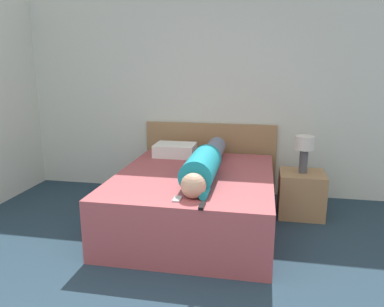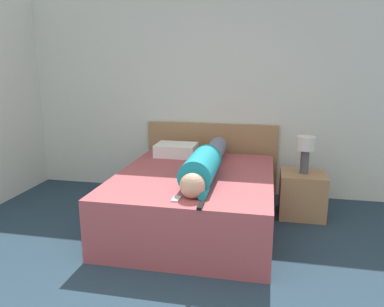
{
  "view_description": "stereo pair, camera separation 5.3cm",
  "coord_description": "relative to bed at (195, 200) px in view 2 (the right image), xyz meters",
  "views": [
    {
      "loc": [
        0.82,
        -1.52,
        1.7
      ],
      "look_at": [
        0.14,
        2.0,
        0.83
      ],
      "focal_mm": 35.0,
      "sensor_mm": 36.0,
      "label": 1
    },
    {
      "loc": [
        0.87,
        -1.51,
        1.7
      ],
      "look_at": [
        0.14,
        2.0,
        0.83
      ],
      "focal_mm": 35.0,
      "sensor_mm": 36.0,
      "label": 2
    }
  ],
  "objects": [
    {
      "name": "table_lamp",
      "position": [
        1.14,
        0.52,
        0.5
      ],
      "size": [
        0.21,
        0.21,
        0.42
      ],
      "color": "#4C4C51",
      "rests_on": "nightstand"
    },
    {
      "name": "wall_back",
      "position": [
        -0.14,
        1.19,
        1.01
      ],
      "size": [
        5.86,
        0.06,
        2.6
      ],
      "color": "silver",
      "rests_on": "ground_plane"
    },
    {
      "name": "bed",
      "position": [
        0.0,
        0.0,
        0.0
      ],
      "size": [
        1.6,
        1.93,
        0.58
      ],
      "color": "#A84C51",
      "rests_on": "ground_plane"
    },
    {
      "name": "pillow_near_headboard",
      "position": [
        -0.38,
        0.71,
        0.36
      ],
      "size": [
        0.49,
        0.36,
        0.15
      ],
      "color": "white",
      "rests_on": "bed"
    },
    {
      "name": "person_lying",
      "position": [
        0.12,
        -0.06,
        0.42
      ],
      "size": [
        0.3,
        1.73,
        0.3
      ],
      "color": "tan",
      "rests_on": "bed"
    },
    {
      "name": "nightstand",
      "position": [
        1.14,
        0.52,
        -0.04
      ],
      "size": [
        0.5,
        0.47,
        0.5
      ],
      "color": "#A37A51",
      "rests_on": "ground_plane"
    },
    {
      "name": "headboard",
      "position": [
        0.0,
        1.12,
        0.18
      ],
      "size": [
        1.72,
        0.04,
        0.93
      ],
      "color": "#A37A51",
      "rests_on": "ground_plane"
    },
    {
      "name": "cell_phone",
      "position": [
        -0.01,
        -0.77,
        0.3
      ],
      "size": [
        0.06,
        0.13,
        0.01
      ],
      "color": "#B2B7BC",
      "rests_on": "bed"
    },
    {
      "name": "tv_remote",
      "position": [
        0.23,
        -0.9,
        0.3
      ],
      "size": [
        0.04,
        0.15,
        0.02
      ],
      "color": "black",
      "rests_on": "bed"
    }
  ]
}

